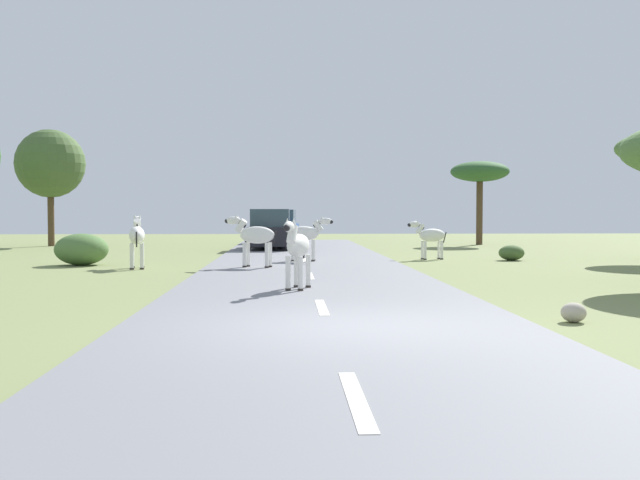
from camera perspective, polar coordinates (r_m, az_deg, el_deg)
ground_plane at (r=10.30m, az=2.49°, el=-7.05°), size 90.00×90.00×0.00m
road at (r=10.27m, az=0.69°, el=-6.93°), size 6.00×64.00×0.05m
lane_markings at (r=9.28m, az=1.06°, el=-7.74°), size 0.16×56.00×0.01m
zebra_0 at (r=14.98m, az=-1.81°, el=-0.53°), size 0.68×1.55×1.49m
zebra_1 at (r=23.70m, az=-1.13°, el=0.47°), size 1.58×0.52×1.49m
zebra_2 at (r=21.93m, az=-14.25°, el=0.31°), size 0.64×1.69×1.61m
zebra_3 at (r=25.53m, az=8.68°, el=0.33°), size 1.46×0.60×1.40m
zebra_4 at (r=21.14m, az=-5.21°, el=0.34°), size 1.57×0.82×1.55m
car_0 at (r=38.10m, az=-3.23°, el=0.99°), size 2.26×4.46×1.74m
car_1 at (r=31.77m, az=-3.92°, el=0.75°), size 2.09×4.37×1.74m
tree_1 at (r=37.72m, az=12.50°, el=5.18°), size 2.96×2.96×4.24m
tree_6 at (r=37.66m, az=-20.52°, el=5.65°), size 3.32×3.32×5.68m
bush_0 at (r=23.73m, az=-18.31°, el=-0.71°), size 1.65×1.49×0.99m
bush_1 at (r=25.63m, az=14.88°, el=-0.98°), size 0.87×0.79×0.52m
rock_2 at (r=11.54m, az=19.38°, el=-5.42°), size 0.37×0.37×0.30m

